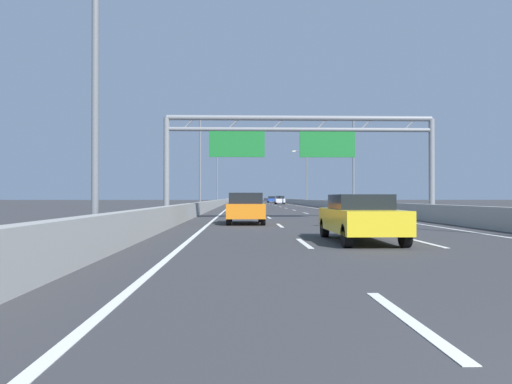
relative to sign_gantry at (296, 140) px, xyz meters
The scene contains 50 objects.
ground_plane 71.82m from the sign_gantry, 89.80° to the left, with size 260.00×260.00×0.00m, color #38383A.
lane_dash_left_0 25.36m from the sign_gantry, 93.56° to the right, with size 0.16×3.00×0.01m, color white.
lane_dash_left_1 16.64m from the sign_gantry, 95.58° to the right, with size 0.16×3.00×0.01m, color white.
lane_dash_left_2 8.52m from the sign_gantry, 102.74° to the right, with size 0.16×3.00×0.01m, color white.
lane_dash_left_3 5.50m from the sign_gantry, 125.71° to the left, with size 0.16×3.00×0.01m, color white.
lane_dash_left_4 12.25m from the sign_gantry, 97.90° to the left, with size 0.16×3.00×0.01m, color white.
lane_dash_left_5 20.78m from the sign_gantry, 94.39° to the left, with size 0.16×3.00×0.01m, color white.
lane_dash_left_6 29.59m from the sign_gantry, 93.04° to the left, with size 0.16×3.00×0.01m, color white.
lane_dash_left_7 38.49m from the sign_gantry, 92.32° to the left, with size 0.16×3.00×0.01m, color white.
lane_dash_left_8 47.42m from the sign_gantry, 91.88° to the left, with size 0.16×3.00×0.01m, color white.
lane_dash_left_9 56.38m from the sign_gantry, 91.58° to the left, with size 0.16×3.00×0.01m, color white.
lane_dash_left_10 65.35m from the sign_gantry, 91.36° to the left, with size 0.16×3.00×0.01m, color white.
lane_dash_left_11 74.33m from the sign_gantry, 91.20° to the left, with size 0.16×3.00×0.01m, color white.
lane_dash_left_12 83.31m from the sign_gantry, 91.07° to the left, with size 0.16×3.00×0.01m, color white.
lane_dash_left_13 92.29m from the sign_gantry, 90.96° to the left, with size 0.16×3.00×0.01m, color white.
lane_dash_left_14 101.28m from the sign_gantry, 90.88° to the left, with size 0.16×3.00×0.01m, color white.
lane_dash_left_15 110.27m from the sign_gantry, 90.81° to the left, with size 0.16×3.00×0.01m, color white.
lane_dash_left_16 119.26m from the sign_gantry, 90.74° to the left, with size 0.16×3.00×0.01m, color white.
lane_dash_left_17 128.25m from the sign_gantry, 90.69° to the left, with size 0.16×3.00×0.01m, color white.
lane_dash_right_1 16.69m from the sign_gantry, 82.62° to the right, with size 0.16×3.00×0.01m, color white.
lane_dash_right_2 8.62m from the sign_gantry, 73.32° to the right, with size 0.16×3.00×0.01m, color white.
lane_dash_right_3 5.67m from the sign_gantry, 46.37° to the left, with size 0.16×3.00×0.01m, color white.
lane_dash_right_4 12.32m from the sign_gantry, 79.57° to the left, with size 0.16×3.00×0.01m, color white.
lane_dash_right_5 20.82m from the sign_gantry, 84.19° to the left, with size 0.16×3.00×0.01m, color white.
lane_dash_right_6 29.62m from the sign_gantry, 85.97° to the left, with size 0.16×3.00×0.01m, color white.
lane_dash_right_7 38.51m from the sign_gantry, 86.92° to the left, with size 0.16×3.00×0.01m, color white.
lane_dash_right_8 47.44m from the sign_gantry, 87.51° to the left, with size 0.16×3.00×0.01m, color white.
lane_dash_right_9 56.40m from the sign_gantry, 87.91° to the left, with size 0.16×3.00×0.01m, color white.
lane_dash_right_10 65.36m from the sign_gantry, 88.20° to the left, with size 0.16×3.00×0.01m, color white.
lane_dash_right_11 74.34m from the sign_gantry, 88.41° to the left, with size 0.16×3.00×0.01m, color white.
lane_dash_right_12 83.32m from the sign_gantry, 88.59° to the left, with size 0.16×3.00×0.01m, color white.
lane_dash_right_13 92.30m from the sign_gantry, 88.72° to the left, with size 0.16×3.00×0.01m, color white.
lane_dash_right_14 101.29m from the sign_gantry, 88.84° to the left, with size 0.16×3.00×0.01m, color white.
lane_dash_right_15 110.28m from the sign_gantry, 88.93° to the left, with size 0.16×3.00×0.01m, color white.
lane_dash_right_16 119.27m from the sign_gantry, 89.01° to the left, with size 0.16×3.00×0.01m, color white.
lane_dash_right_17 128.26m from the sign_gantry, 89.08° to the left, with size 0.16×3.00×0.01m, color white.
edge_line_left 60.06m from the sign_gantry, 94.79° to the left, with size 0.16×176.00×0.01m, color white.
edge_line_right 60.10m from the sign_gantry, 84.73° to the left, with size 0.16×176.00×0.01m, color white.
barrier_left 82.04m from the sign_gantry, 94.65° to the left, with size 0.45×220.00×0.95m.
barrier_right 82.08m from the sign_gantry, 84.99° to the left, with size 0.45×220.00×0.95m.
sign_gantry is the anchor object (origin of this frame).
streetlamp_left_near 17.90m from the sign_gantry, 113.78° to the right, with size 2.58×0.28×9.50m.
streetlamp_left_mid 20.52m from the sign_gantry, 110.59° to the left, with size 2.58×0.28×9.50m.
streetlamp_right_mid 20.71m from the sign_gantry, 68.11° to the left, with size 2.58×0.28×9.50m.
streetlamp_left_far 55.25m from the sign_gantry, 97.50° to the left, with size 2.58×0.28×9.50m.
streetlamp_right_far 55.32m from the sign_gantry, 81.98° to the left, with size 2.58×0.28×9.50m.
orange_car 7.32m from the sign_gantry, 121.14° to the right, with size 1.86×4.16×1.56m.
white_car 63.52m from the sign_gantry, 86.39° to the left, with size 1.72×4.36×1.57m.
yellow_car 15.87m from the sign_gantry, 89.15° to the right, with size 1.80×4.61×1.43m.
blue_car 90.39m from the sign_gantry, 87.40° to the left, with size 1.87×4.25×1.53m.
Camera 1 is at (-3.64, -1.90, 1.36)m, focal length 34.76 mm.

